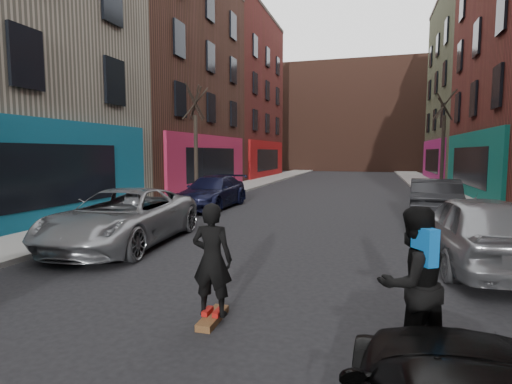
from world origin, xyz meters
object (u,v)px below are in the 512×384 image
Objects in this scene: tree_right_far at (443,133)px; parked_left_end at (212,192)px; tree_left_far at (196,133)px; pedestrian at (412,283)px; skateboard at (213,318)px; parked_right_far at (477,230)px; parked_left_far at (123,217)px; parked_right_end at (434,199)px; skateboarder at (212,259)px.

parked_left_end is at bearing -141.19° from tree_right_far.
pedestrian is (9.13, -13.80, -2.46)m from tree_left_far.
skateboard is at bearing -39.74° from pedestrian.
tree_left_far is 1.40× the size of parked_right_far.
pedestrian reaches higher than parked_right_far.
parked_right_end reaches higher than parked_left_far.
tree_right_far is 20.67m from skateboard.
skateboarder is at bearing 72.87° from parked_right_end.
tree_left_far is 8.12× the size of skateboard.
parked_left_end is 2.94× the size of skateboarder.
pedestrian reaches higher than skateboard.
parked_right_far is 5.82× the size of skateboard.
pedestrian is (2.65, -0.31, 0.87)m from skateboard.
parked_right_far is at bearing 95.56° from parked_right_end.
parked_right_end is at bearing -3.50° from parked_left_end.
parked_right_far is at bearing -143.76° from pedestrian.
tree_left_far is 1.23× the size of parked_left_far.
skateboard is at bearing -48.01° from parked_left_far.
tree_right_far is at bearing -94.34° from parked_right_end.
parked_right_far is 5.99m from skateboarder.
parked_right_end is (0.00, 6.19, -0.04)m from parked_right_far.
tree_right_far is at bearing -132.53° from pedestrian.
parked_left_end is at bearing 88.81° from parked_left_far.
parked_right_end is at bearing -94.08° from parked_right_far.
skateboarder is at bearing -48.01° from parked_left_far.
parked_left_end is 8.94m from parked_right_end.
skateboarder is at bearing -66.34° from parked_left_end.
parked_left_far reaches higher than parked_left_end.
parked_right_far is 2.86× the size of skateboarder.
parked_left_end is (1.88, -2.46, -2.68)m from tree_left_far.
parked_left_far is at bearing -122.57° from tree_right_far.
parked_left_end is at bearing 1.01° from parked_right_end.
parked_right_end is (8.42, 6.52, 0.01)m from parked_left_far.
tree_right_far is at bearing 52.32° from parked_left_far.
skateboarder is (6.48, -13.50, -2.47)m from tree_left_far.
parked_right_end is at bearing -132.09° from pedestrian.
parked_right_far is at bearing -36.67° from parked_left_end.
skateboard is 0.49× the size of skateboarder.
tree_right_far is 15.68m from parked_right_far.
skateboarder is at bearing -39.74° from pedestrian.
tree_right_far reaches higher than tree_left_far.
tree_left_far reaches higher than parked_left_far.
tree_right_far is at bearing 25.82° from tree_left_far.
skateboard is 2.80m from pedestrian.
parked_left_far is at bearing -64.54° from pedestrian.
tree_left_far is 3.99× the size of skateboarder.
parked_left_far reaches higher than skateboard.
parked_left_far is 6.62× the size of skateboard.
pedestrian is (6.75, -4.12, 0.18)m from parked_left_far.
tree_left_far is 1.36× the size of parked_left_end.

